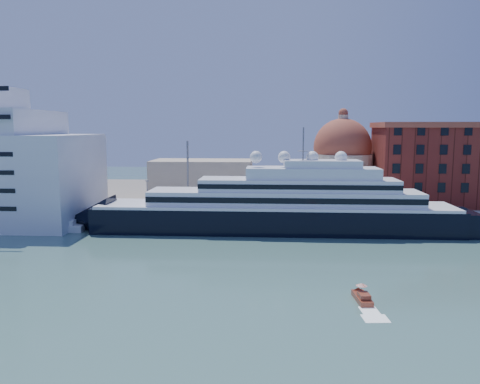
{
  "coord_description": "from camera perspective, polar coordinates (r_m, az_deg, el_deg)",
  "views": [
    {
      "loc": [
        0.55,
        -82.9,
        23.61
      ],
      "look_at": [
        -5.9,
        18.0,
        9.78
      ],
      "focal_mm": 35.0,
      "sensor_mm": 36.0,
      "label": 1
    }
  ],
  "objects": [
    {
      "name": "water_taxi",
      "position": [
        67.9,
        14.7,
        -12.28
      ],
      "size": [
        2.16,
        5.35,
        2.48
      ],
      "rotation": [
        0.0,
        0.0,
        0.08
      ],
      "color": "maroon",
      "rests_on": "ground"
    },
    {
      "name": "church",
      "position": [
        141.31,
        6.02,
        2.59
      ],
      "size": [
        66.0,
        18.0,
        25.5
      ],
      "color": "beige",
      "rests_on": "land"
    },
    {
      "name": "land",
      "position": [
        159.51,
        3.43,
        -0.37
      ],
      "size": [
        260.0,
        72.0,
        2.0
      ],
      "primitive_type": "cube",
      "color": "slate",
      "rests_on": "ground"
    },
    {
      "name": "quay",
      "position": [
        119.02,
        3.33,
        -3.05
      ],
      "size": [
        180.0,
        10.0,
        2.5
      ],
      "primitive_type": "cube",
      "color": "gray",
      "rests_on": "ground"
    },
    {
      "name": "ground",
      "position": [
        86.2,
        3.19,
        -8.12
      ],
      "size": [
        400.0,
        400.0,
        0.0
      ],
      "primitive_type": "plane",
      "color": "#365D56",
      "rests_on": "ground"
    },
    {
      "name": "service_barge",
      "position": [
        116.08,
        -21.26,
        -4.09
      ],
      "size": [
        12.45,
        4.92,
        2.74
      ],
      "rotation": [
        0.0,
        0.0,
        0.07
      ],
      "color": "white",
      "rests_on": "ground"
    },
    {
      "name": "quay_fence",
      "position": [
        114.26,
        3.33,
        -2.56
      ],
      "size": [
        180.0,
        0.1,
        1.2
      ],
      "primitive_type": "cube",
      "color": "slate",
      "rests_on": "quay"
    },
    {
      "name": "superyacht",
      "position": [
        107.56,
        2.84,
        -2.29
      ],
      "size": [
        93.07,
        12.9,
        27.81
      ],
      "color": "black",
      "rests_on": "ground"
    },
    {
      "name": "warehouse",
      "position": [
        144.71,
        24.52,
        3.2
      ],
      "size": [
        43.0,
        19.0,
        23.25
      ],
      "color": "maroon",
      "rests_on": "land"
    },
    {
      "name": "lamp_posts",
      "position": [
        116.74,
        -2.87,
        1.01
      ],
      "size": [
        120.8,
        2.4,
        18.0
      ],
      "color": "slate",
      "rests_on": "quay"
    }
  ]
}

